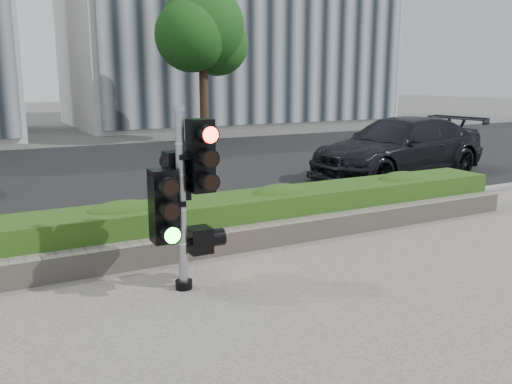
% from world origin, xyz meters
% --- Properties ---
extents(ground, '(120.00, 120.00, 0.00)m').
position_xyz_m(ground, '(0.00, 0.00, 0.00)').
color(ground, '#51514C').
rests_on(ground, ground).
extents(road, '(60.00, 13.00, 0.02)m').
position_xyz_m(road, '(0.00, 10.00, 0.01)').
color(road, black).
rests_on(road, ground).
extents(curb, '(60.00, 0.25, 0.12)m').
position_xyz_m(curb, '(0.00, 3.15, 0.06)').
color(curb, gray).
rests_on(curb, ground).
extents(stone_wall, '(12.00, 0.32, 0.34)m').
position_xyz_m(stone_wall, '(0.00, 1.90, 0.20)').
color(stone_wall, gray).
rests_on(stone_wall, sidewalk).
extents(hedge, '(12.00, 1.00, 0.68)m').
position_xyz_m(hedge, '(0.00, 2.55, 0.37)').
color(hedge, '#4D7C26').
rests_on(hedge, sidewalk).
extents(building_right, '(18.00, 10.00, 12.00)m').
position_xyz_m(building_right, '(11.00, 25.00, 6.00)').
color(building_right, '#B7B7B2').
rests_on(building_right, ground).
extents(tree_right, '(4.10, 3.58, 6.53)m').
position_xyz_m(tree_right, '(5.48, 15.55, 4.48)').
color(tree_right, black).
rests_on(tree_right, ground).
extents(traffic_signal, '(0.77, 0.56, 2.25)m').
position_xyz_m(traffic_signal, '(-0.87, 0.86, 1.27)').
color(traffic_signal, black).
rests_on(traffic_signal, sidewalk).
extents(car_dark, '(5.61, 2.86, 1.56)m').
position_xyz_m(car_dark, '(7.00, 5.67, 0.80)').
color(car_dark, black).
rests_on(car_dark, road).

